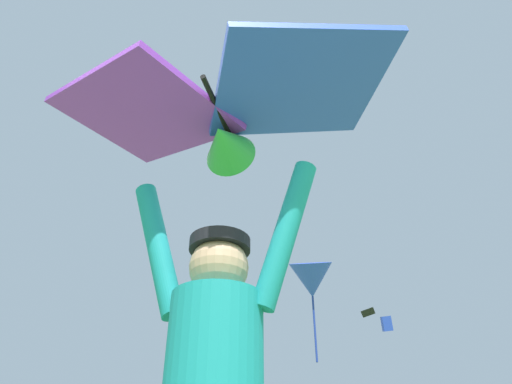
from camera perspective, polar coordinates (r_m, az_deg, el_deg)
name	(u,v)px	position (r m, az deg, el deg)	size (l,w,h in m)	color
held_stunt_kite	(221,112)	(2.22, -4.17, 9.55)	(1.67, 1.02, 0.39)	black
distant_kite_blue_mid_left	(312,280)	(10.86, 6.66, -10.44)	(1.37, 1.54, 2.40)	blue
distant_kite_black_high_right	(368,312)	(30.19, 13.22, -13.80)	(1.05, 1.05, 0.34)	black
distant_kite_blue_low_right	(387,324)	(37.74, 15.36, -14.95)	(0.77, 0.93, 1.25)	blue
distant_kite_blue_mid_right	(240,78)	(14.91, -1.93, 13.53)	(0.97, 0.90, 0.49)	blue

